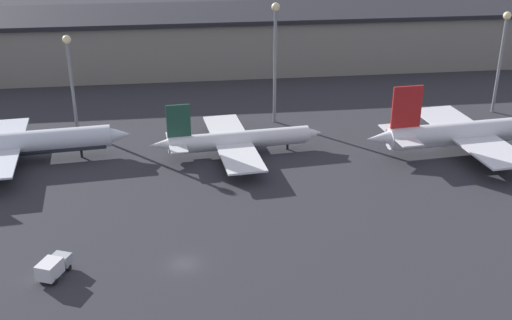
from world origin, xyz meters
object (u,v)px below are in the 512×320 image
Objects in this scene: airplane_1 at (3,145)px; airplane_3 at (475,132)px; airplane_2 at (237,140)px; service_vehicle_1 at (53,267)px.

airplane_1 is 92.43m from airplane_3.
airplane_1 is 44.66m from airplane_2.
airplane_1 is at bearing 171.47° from airplane_3.
airplane_3 is at bearing -41.42° from service_vehicle_1.
airplane_2 is at bearing -6.62° from airplane_1.
airplane_3 reaches higher than airplane_2.
service_vehicle_1 is (-29.43, -39.55, -1.31)m from airplane_2.
airplane_3 reaches higher than service_vehicle_1.
service_vehicle_1 is at bearing -160.67° from airplane_3.
airplane_1 is at bearing 173.38° from airplane_2.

